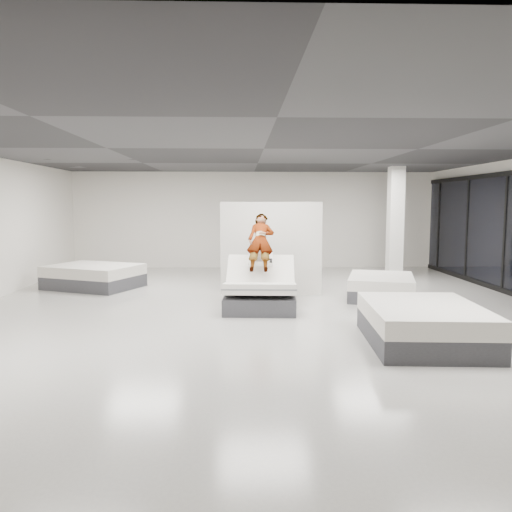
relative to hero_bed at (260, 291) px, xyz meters
name	(u,v)px	position (x,y,z in m)	size (l,w,h in m)	color
room	(264,232)	(0.05, -0.38, 1.25)	(14.00, 14.04, 3.20)	beige
hero_bed	(260,291)	(0.00, 0.00, 0.00)	(1.54, 1.97, 1.15)	#393A3E
person	(261,251)	(0.02, 0.32, 0.80)	(0.56, 0.37, 1.53)	slate
remote	(271,261)	(0.22, -0.05, 0.64)	(0.05, 0.14, 0.03)	black
divider_panel	(271,248)	(0.31, 1.61, 0.74)	(2.41, 0.11, 2.19)	silver
flat_bed_right_far	(381,287)	(2.80, 1.02, -0.09)	(1.86, 2.18, 0.51)	#393A3E
flat_bed_right_near	(423,324)	(2.40, -2.71, -0.05)	(1.81, 2.32, 0.61)	#393A3E
flat_bed_left_far	(94,276)	(-4.16, 2.62, -0.06)	(2.59, 2.31, 0.59)	#393A3E
column	(395,223)	(4.05, 4.12, 1.25)	(0.40, 0.40, 3.20)	silver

